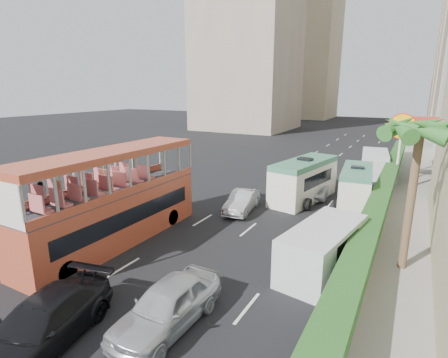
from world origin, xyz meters
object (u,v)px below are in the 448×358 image
Objects in this scene: car_black at (45,345)px; panel_van_near at (323,249)px; double_decker_bus at (113,198)px; minibus_near at (304,180)px; car_silver_lane_a at (242,211)px; car_silver_lane_b at (168,326)px; minibus_far at (356,186)px; shell_station at (444,152)px; palm_tree at (411,201)px; panel_van_far at (374,163)px; van_asset at (313,195)px.

car_black is 1.00× the size of panel_van_near.
double_decker_bus reaches higher than panel_van_near.
minibus_near reaches higher than car_black.
car_silver_lane_b is (2.95, -12.02, 0.00)m from car_silver_lane_a.
shell_station is (5.67, 9.88, 1.43)m from minibus_far.
shell_station reaches higher than car_silver_lane_b.
shell_station is at bearing 83.40° from palm_tree.
car_silver_lane_b is at bearing 30.88° from car_black.
panel_van_near is at bearing 41.95° from car_black.
minibus_far is at bearing 110.83° from palm_tree.
shell_station is (5.41, 20.79, 1.66)m from panel_van_near.
car_silver_lane_b is (6.79, -4.26, -2.53)m from double_decker_bus.
car_silver_lane_b is 27.86m from panel_van_far.
double_decker_bus is 2.62× the size of car_silver_lane_a.
minibus_far is 11.48m from shell_station.
panel_van_near is at bearing -96.44° from panel_van_far.
panel_van_far is (3.74, 11.01, -0.37)m from minibus_near.
panel_van_near is (0.26, -10.91, -0.24)m from minibus_far.
car_silver_lane_b is 0.88× the size of panel_van_near.
panel_van_far is (6.64, 15.57, 1.14)m from car_silver_lane_a.
minibus_far is 10.22m from panel_van_far.
car_black is 0.85× the size of palm_tree.
minibus_far is 0.75× the size of shell_station.
panel_van_far is (0.15, 10.21, -0.18)m from minibus_far.
van_asset is (7.10, 13.95, -2.53)m from double_decker_bus.
palm_tree is at bearing -58.89° from van_asset.
palm_tree is at bearing -28.79° from car_silver_lane_a.
panel_van_near reaches higher than van_asset.
van_asset is 10.04m from panel_van_far.
double_decker_bus is 2.02× the size of car_black.
minibus_far is at bearing -97.59° from panel_van_far.
double_decker_bus is at bearing -119.81° from van_asset.
shell_station is (8.90, 9.05, 2.75)m from van_asset.
minibus_near is 10.83m from panel_van_near.
minibus_far is at bearing 22.92° from minibus_near.
palm_tree reaches higher than car_black.
car_black is at bearing -61.06° from double_decker_bus.
car_black is 11.43m from panel_van_near.
panel_van_far reaches higher than car_black.
double_decker_bus is at bearing -163.84° from palm_tree.
minibus_near is 11.07m from palm_tree.
car_silver_lane_b is 17.79m from minibus_far.
minibus_near is 14.18m from shell_station.
panel_van_far reaches higher than car_silver_lane_a.
shell_station is at bearing 56.15° from car_black.
palm_tree is (3.47, -9.12, 2.06)m from minibus_far.
car_black is 0.95× the size of panel_van_far.
palm_tree is (9.95, 10.97, 3.38)m from car_black.
double_decker_bus reaches higher than car_silver_lane_a.
panel_van_far is at bearing 58.81° from car_silver_lane_a.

